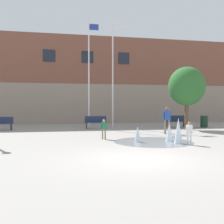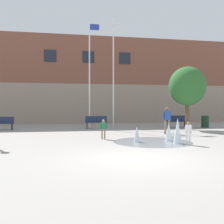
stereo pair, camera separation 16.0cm
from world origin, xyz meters
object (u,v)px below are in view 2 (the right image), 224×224
at_px(adult_in_red, 167,118).
at_px(trash_can, 205,122).
at_px(street_tree_near_building, 187,86).
at_px(child_with_pink_shirt, 188,131).
at_px(flagpole_left, 90,70).
at_px(park_bench_center, 1,123).
at_px(child_running, 103,128).
at_px(park_bench_near_trashcan, 96,122).
at_px(flagpole_right, 114,70).
at_px(park_bench_far_right, 177,121).

bearing_deg(adult_in_red, trash_can, 40.55).
xyz_separation_m(adult_in_red, street_tree_near_building, (2.56, 2.56, 2.10)).
bearing_deg(child_with_pink_shirt, flagpole_left, 90.68).
xyz_separation_m(park_bench_center, child_with_pink_shirt, (9.45, -8.68, 0.10)).
xyz_separation_m(child_running, adult_in_red, (4.05, 1.63, 0.35)).
bearing_deg(park_bench_center, flagpole_left, 9.02).
distance_m(park_bench_near_trashcan, trash_can, 8.38).
bearing_deg(park_bench_near_trashcan, flagpole_left, 110.24).
distance_m(park_bench_near_trashcan, child_with_pink_shirt, 9.13).
distance_m(flagpole_left, flagpole_right, 1.86).
bearing_deg(park_bench_far_right, child_running, -137.49).
bearing_deg(park_bench_center, trash_can, -2.20).
height_order(child_with_pink_shirt, adult_in_red, adult_in_red).
relative_size(child_running, flagpole_right, 0.12).
distance_m(park_bench_center, street_tree_near_building, 13.17).
bearing_deg(park_bench_near_trashcan, adult_in_red, -50.70).
bearing_deg(flagpole_right, adult_in_red, -68.44).
bearing_deg(street_tree_near_building, park_bench_near_trashcan, 163.06).
relative_size(child_with_pink_shirt, street_tree_near_building, 0.22).
bearing_deg(child_with_pink_shirt, street_tree_near_building, 45.91).
bearing_deg(child_running, child_with_pink_shirt, -45.51).
bearing_deg(flagpole_left, adult_in_red, -53.65).
bearing_deg(park_bench_far_right, park_bench_near_trashcan, -179.55).
height_order(park_bench_center, trash_can, park_bench_center).
height_order(park_bench_center, street_tree_near_building, street_tree_near_building).
xyz_separation_m(park_bench_near_trashcan, adult_in_red, (3.65, -4.45, 0.45)).
relative_size(trash_can, street_tree_near_building, 0.20).
relative_size(park_bench_far_right, flagpole_right, 0.19).
distance_m(park_bench_far_right, flagpole_right, 6.31).
height_order(park_bench_center, flagpole_right, flagpole_right).
bearing_deg(child_with_pink_shirt, adult_in_red, 61.78).
height_order(child_running, flagpole_right, flagpole_right).
distance_m(park_bench_far_right, street_tree_near_building, 3.21).
bearing_deg(flagpole_right, park_bench_far_right, -11.24).
xyz_separation_m(child_running, trash_can, (8.76, 5.54, -0.13)).
distance_m(park_bench_center, adult_in_red, 11.16).
xyz_separation_m(park_bench_far_right, street_tree_near_building, (-0.09, -1.94, 2.56)).
distance_m(flagpole_left, street_tree_near_building, 7.31).
distance_m(child_with_pink_shirt, child_running, 4.17).
bearing_deg(park_bench_far_right, park_bench_center, -179.88).
height_order(park_bench_near_trashcan, street_tree_near_building, street_tree_near_building).
height_order(adult_in_red, flagpole_right, flagpole_right).
relative_size(adult_in_red, trash_can, 1.77).
height_order(flagpole_left, flagpole_right, flagpole_right).
relative_size(park_bench_center, flagpole_left, 0.19).
xyz_separation_m(park_bench_center, flagpole_left, (6.20, 0.98, 3.92)).
xyz_separation_m(park_bench_center, park_bench_near_trashcan, (6.57, -0.02, 0.00)).
distance_m(child_with_pink_shirt, trash_can, 9.78).
relative_size(park_bench_far_right, flagpole_left, 0.19).
distance_m(park_bench_center, flagpole_left, 7.40).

